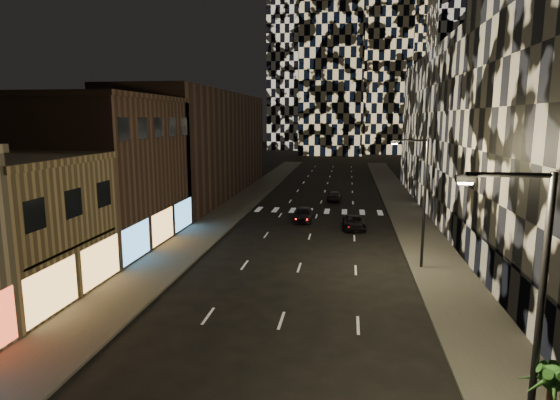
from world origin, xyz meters
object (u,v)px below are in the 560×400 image
(streetlight_far, at_px, (421,194))
(car_dark_midlane, at_px, (304,214))
(car_dark_rightlane, at_px, (354,223))
(car_dark_oncoming, at_px, (335,196))
(streetlight_near, at_px, (531,309))
(palm_tree, at_px, (552,387))

(streetlight_far, relative_size, car_dark_midlane, 2.06)
(streetlight_far, distance_m, car_dark_midlane, 17.80)
(car_dark_rightlane, bearing_deg, car_dark_oncoming, 95.06)
(streetlight_near, distance_m, car_dark_midlane, 35.91)
(streetlight_far, bearing_deg, car_dark_rightlane, 110.63)
(streetlight_near, xyz_separation_m, streetlight_far, (0.00, 20.00, 0.00))
(streetlight_far, xyz_separation_m, palm_tree, (0.65, -20.26, -2.12))
(streetlight_near, xyz_separation_m, palm_tree, (0.65, -0.26, -2.12))
(car_dark_rightlane, bearing_deg, streetlight_near, -85.64)
(car_dark_midlane, height_order, palm_tree, palm_tree)
(streetlight_near, xyz_separation_m, car_dark_midlane, (-9.52, 34.32, -4.61))
(streetlight_near, bearing_deg, car_dark_oncoming, 98.09)
(streetlight_far, bearing_deg, car_dark_midlane, 123.61)
(car_dark_oncoming, height_order, car_dark_rightlane, car_dark_rightlane)
(streetlight_near, distance_m, palm_tree, 2.23)
(streetlight_far, height_order, car_dark_midlane, streetlight_far)
(car_dark_oncoming, distance_m, palm_tree, 48.14)
(streetlight_near, height_order, palm_tree, streetlight_near)
(car_dark_midlane, distance_m, palm_tree, 36.12)
(car_dark_rightlane, bearing_deg, palm_tree, -84.56)
(streetlight_far, relative_size, car_dark_oncoming, 2.14)
(streetlight_near, height_order, car_dark_midlane, streetlight_near)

